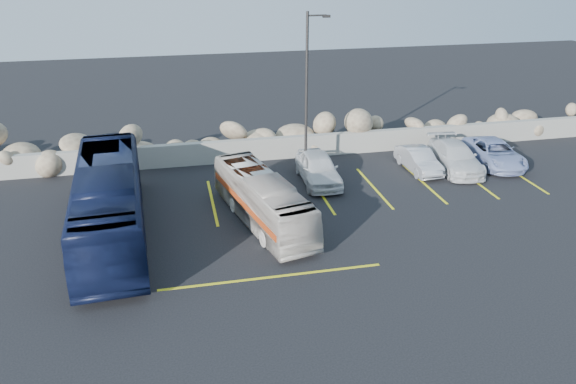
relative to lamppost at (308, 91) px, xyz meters
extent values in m
plane|color=black|center=(-2.56, -9.50, -4.30)|extent=(90.00, 90.00, 0.00)
cube|color=gray|center=(-2.56, 2.50, -3.70)|extent=(60.00, 0.40, 1.20)
cube|color=yellow|center=(-5.06, -2.50, -4.29)|extent=(0.12, 5.00, 0.01)
cube|color=yellow|center=(0.04, -2.50, -4.29)|extent=(0.12, 5.00, 0.01)
cube|color=yellow|center=(2.74, -2.50, -4.29)|extent=(0.12, 5.00, 0.01)
cube|color=yellow|center=(5.34, -2.50, -4.29)|extent=(0.12, 5.00, 0.01)
cube|color=yellow|center=(7.94, -2.50, -4.29)|extent=(0.12, 5.00, 0.01)
cube|color=yellow|center=(10.54, -2.50, -4.29)|extent=(0.12, 5.00, 0.01)
cube|color=yellow|center=(-3.56, -9.30, -4.29)|extent=(8.00, 0.12, 0.01)
cylinder|color=#332F2D|center=(-0.06, 0.00, -0.30)|extent=(0.14, 0.14, 8.00)
cylinder|color=#332F2D|center=(0.39, 0.00, 3.50)|extent=(0.90, 0.08, 0.08)
cube|color=#332F2D|center=(0.84, 0.00, 3.45)|extent=(0.35, 0.18, 0.12)
imported|color=beige|center=(-3.14, -4.97, -3.25)|extent=(3.39, 7.72, 2.09)
imported|color=#101837|center=(-9.25, -4.81, -2.83)|extent=(3.05, 10.68, 2.94)
imported|color=silver|center=(0.29, -1.21, -3.57)|extent=(1.84, 4.33, 1.46)
imported|color=#B5B5BA|center=(5.76, -0.85, -3.71)|extent=(1.35, 3.57, 1.16)
imported|color=silver|center=(7.71, -1.02, -3.63)|extent=(2.35, 4.79, 1.34)
imported|color=#93A3D1|center=(10.10, -0.83, -3.67)|extent=(2.51, 4.71, 1.26)
camera|label=1|loc=(-6.61, -25.97, 6.50)|focal=35.00mm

